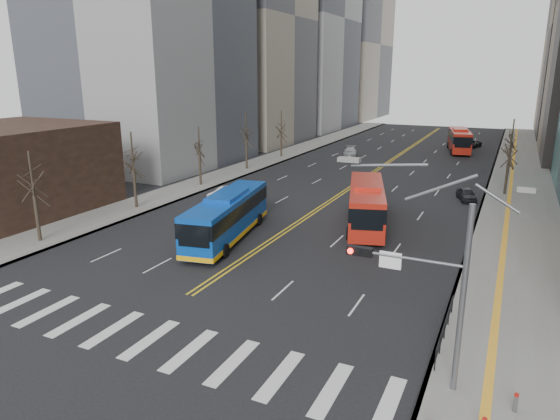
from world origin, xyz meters
name	(u,v)px	position (x,y,z in m)	size (l,w,h in m)	color
ground	(131,334)	(0.00, 0.00, 0.00)	(220.00, 220.00, 0.00)	black
sidewalk_right	(520,186)	(17.50, 45.00, 0.07)	(7.00, 130.00, 0.15)	gray
sidewalk_left	(257,164)	(-16.50, 45.00, 0.07)	(5.00, 130.00, 0.15)	gray
crosswalk	(131,334)	(0.00, 0.00, 0.01)	(26.70, 4.00, 0.01)	silver
centerline	(389,162)	(0.00, 55.00, 0.01)	(0.55, 100.00, 0.01)	gold
signal_mast	(426,276)	(13.77, 2.00, 4.86)	(5.37, 0.37, 9.39)	slate
pedestrian_railing	(445,326)	(14.30, 6.00, 0.82)	(0.06, 6.06, 1.02)	black
bollards	(478,420)	(16.27, -0.17, 0.55)	(2.87, 3.17, 0.78)	slate
street_trees	(286,143)	(-7.18, 34.55, 4.87)	(35.20, 47.20, 7.60)	black
blue_bus	(227,215)	(-3.34, 15.00, 1.92)	(4.92, 12.92, 3.67)	#0B47B1
red_bus_near	(366,202)	(5.56, 22.92, 2.11)	(6.06, 12.34, 3.80)	red
red_bus_far	(459,139)	(8.06, 69.73, 2.13)	(5.05, 12.49, 3.84)	red
car_white	(225,193)	(-10.04, 25.57, 0.65)	(1.37, 3.92, 1.29)	silver
car_dark_mid	(467,194)	(12.50, 35.85, 0.64)	(1.50, 3.73, 1.27)	black
car_silver	(350,151)	(-6.82, 57.96, 0.69)	(1.94, 4.77, 1.38)	#A6A7AB
car_dark_far	(473,144)	(9.80, 76.12, 0.57)	(1.90, 4.13, 1.15)	black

